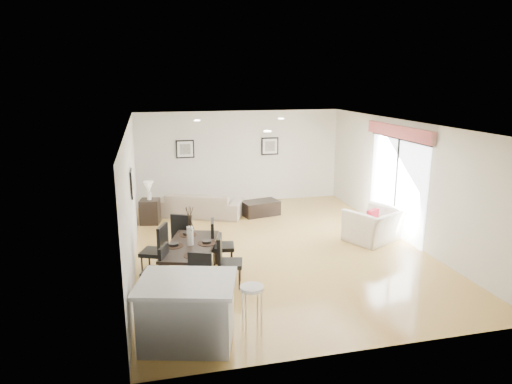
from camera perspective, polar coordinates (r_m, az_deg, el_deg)
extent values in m
plane|color=tan|center=(10.06, 2.65, -6.98)|extent=(8.00, 8.00, 0.00)
cube|color=silver|center=(13.47, -2.01, 4.37)|extent=(6.00, 0.04, 2.70)
cube|color=silver|center=(6.10, 13.35, -8.05)|extent=(6.00, 0.04, 2.70)
cube|color=silver|center=(9.30, -15.31, -0.51)|extent=(0.04, 8.00, 2.70)
cube|color=silver|center=(10.87, 18.12, 1.35)|extent=(0.04, 8.00, 2.70)
cube|color=white|center=(9.44, 2.83, 8.51)|extent=(6.00, 8.00, 0.02)
imported|color=gray|center=(12.32, -6.98, -1.53)|extent=(2.38, 1.67, 0.65)
imported|color=white|center=(10.69, 14.52, -4.03)|extent=(1.48, 1.42, 0.75)
imported|color=#3F5C27|center=(12.42, 28.19, -3.00)|extent=(0.70, 0.64, 0.65)
imported|color=#3F5C27|center=(13.33, 26.33, -1.56)|extent=(0.52, 0.52, 0.72)
cube|color=black|center=(8.39, -8.19, -6.72)|extent=(1.26, 1.80, 0.05)
cylinder|color=black|center=(7.91, -11.78, -10.85)|extent=(0.06, 0.06, 0.63)
cylinder|color=black|center=(9.28, -9.33, -6.95)|extent=(0.06, 0.06, 0.63)
cylinder|color=black|center=(7.76, -6.63, -11.14)|extent=(0.06, 0.06, 0.63)
cylinder|color=black|center=(9.15, -4.96, -7.11)|extent=(0.06, 0.06, 0.63)
cube|color=black|center=(8.08, -12.52, -9.72)|extent=(0.51, 0.51, 0.07)
cube|color=black|center=(7.93, -11.44, -8.18)|extent=(0.19, 0.39, 0.47)
cylinder|color=black|center=(8.35, -13.08, -10.56)|extent=(0.03, 0.03, 0.36)
cylinder|color=black|center=(8.25, -11.04, -10.77)|extent=(0.03, 0.03, 0.36)
cylinder|color=black|center=(8.09, -13.88, -11.44)|extent=(0.03, 0.03, 0.36)
cylinder|color=black|center=(7.98, -11.77, -11.67)|extent=(0.03, 0.03, 0.36)
cube|color=black|center=(8.82, -12.66, -7.36)|extent=(0.58, 0.58, 0.08)
cube|color=black|center=(8.65, -11.58, -5.76)|extent=(0.23, 0.43, 0.53)
cylinder|color=black|center=(9.12, -13.18, -8.28)|extent=(0.03, 0.03, 0.40)
cylinder|color=black|center=(8.99, -11.14, -8.49)|extent=(0.03, 0.03, 0.40)
cylinder|color=black|center=(8.83, -14.05, -9.10)|extent=(0.03, 0.03, 0.40)
cylinder|color=black|center=(8.70, -11.94, -9.32)|extent=(0.03, 0.03, 0.40)
cube|color=black|center=(8.17, -3.23, -8.92)|extent=(0.51, 0.51, 0.07)
cube|color=black|center=(8.09, -4.56, -7.18)|extent=(0.15, 0.42, 0.50)
cylinder|color=black|center=(8.11, -2.08, -10.86)|extent=(0.03, 0.03, 0.38)
cylinder|color=black|center=(8.13, -4.44, -10.84)|extent=(0.03, 0.03, 0.38)
cylinder|color=black|center=(8.41, -2.01, -9.92)|extent=(0.03, 0.03, 0.38)
cylinder|color=black|center=(8.43, -4.28, -9.90)|extent=(0.03, 0.03, 0.38)
cube|color=black|center=(8.92, -4.18, -6.83)|extent=(0.49, 0.49, 0.08)
cube|color=black|center=(8.82, -5.44, -5.19)|extent=(0.12, 0.44, 0.52)
cylinder|color=black|center=(8.85, -3.02, -8.63)|extent=(0.03, 0.03, 0.40)
cylinder|color=black|center=(8.85, -5.25, -8.67)|extent=(0.03, 0.03, 0.40)
cylinder|color=black|center=(9.16, -3.10, -7.81)|extent=(0.03, 0.03, 0.40)
cylinder|color=black|center=(9.16, -5.24, -7.86)|extent=(0.03, 0.03, 0.40)
cube|color=black|center=(7.49, -7.30, -11.46)|extent=(0.52, 0.52, 0.07)
cube|color=black|center=(7.53, -7.00, -9.19)|extent=(0.39, 0.20, 0.47)
cylinder|color=black|center=(7.49, -8.75, -13.33)|extent=(0.03, 0.03, 0.36)
cylinder|color=black|center=(7.75, -8.06, -12.31)|extent=(0.03, 0.03, 0.36)
cylinder|color=black|center=(7.41, -6.39, -13.57)|extent=(0.03, 0.03, 0.36)
cylinder|color=black|center=(7.68, -5.78, -12.52)|extent=(0.03, 0.03, 0.36)
cube|color=black|center=(9.48, -8.78, -5.63)|extent=(0.59, 0.59, 0.08)
cube|color=black|center=(9.22, -9.29, -4.39)|extent=(0.42, 0.25, 0.53)
cylinder|color=black|center=(9.65, -7.38, -6.74)|extent=(0.03, 0.03, 0.40)
cylinder|color=black|center=(9.35, -8.13, -7.46)|extent=(0.03, 0.03, 0.40)
cylinder|color=black|center=(9.77, -9.29, -6.54)|extent=(0.03, 0.03, 0.40)
cylinder|color=black|center=(9.48, -10.09, -7.24)|extent=(0.03, 0.03, 0.40)
cylinder|color=white|center=(8.32, -8.23, -5.43)|extent=(0.12, 0.12, 0.35)
cylinder|color=#2F1F15|center=(8.40, -6.17, -6.37)|extent=(0.34, 0.34, 0.01)
cylinder|color=black|center=(8.39, -6.18, -6.18)|extent=(0.18, 0.18, 0.05)
cylinder|color=#2F1F15|center=(8.88, -8.53, -5.31)|extent=(0.34, 0.34, 0.01)
cylinder|color=black|center=(8.87, -8.54, -5.13)|extent=(0.18, 0.18, 0.05)
cylinder|color=#2F1F15|center=(8.36, -10.23, -6.64)|extent=(0.34, 0.34, 0.01)
cylinder|color=black|center=(8.35, -10.24, -6.45)|extent=(0.18, 0.18, 0.05)
cylinder|color=#2F1F15|center=(7.87, -7.81, -7.87)|extent=(0.34, 0.34, 0.01)
cylinder|color=black|center=(7.86, -7.82, -7.67)|extent=(0.18, 0.18, 0.05)
cube|color=black|center=(12.36, 0.54, -2.00)|extent=(1.07, 0.78, 0.39)
cube|color=black|center=(11.92, -13.10, -2.38)|extent=(0.55, 0.55, 0.63)
cylinder|color=white|center=(11.82, -13.21, -0.46)|extent=(0.11, 0.11, 0.20)
cone|color=white|center=(11.76, -13.27, 0.65)|extent=(0.25, 0.25, 0.27)
cube|color=maroon|center=(10.48, 14.35, -3.07)|extent=(0.35, 0.27, 0.35)
cube|color=#BCBCBE|center=(6.61, -8.54, -14.80)|extent=(1.41, 1.20, 0.86)
cube|color=#B8B8BA|center=(6.40, -8.69, -11.16)|extent=(1.54, 1.32, 0.06)
cylinder|color=silver|center=(6.60, -0.53, -11.89)|extent=(0.34, 0.34, 0.05)
cylinder|color=silver|center=(6.88, 0.21, -14.09)|extent=(0.02, 0.02, 0.72)
cylinder|color=silver|center=(6.84, -1.69, -14.29)|extent=(0.02, 0.02, 0.72)
cylinder|color=silver|center=(6.65, -1.27, -15.19)|extent=(0.02, 0.02, 0.72)
cylinder|color=silver|center=(6.69, 0.68, -14.97)|extent=(0.02, 0.02, 0.72)
cube|color=black|center=(13.17, -8.86, 5.32)|extent=(0.52, 0.03, 0.52)
cube|color=white|center=(13.17, -8.86, 5.32)|extent=(0.44, 0.04, 0.44)
cube|color=#595954|center=(13.17, -8.86, 5.32)|extent=(0.30, 0.04, 0.30)
cube|color=black|center=(13.60, 1.74, 5.75)|extent=(0.52, 0.03, 0.52)
cube|color=white|center=(13.60, 1.74, 5.75)|extent=(0.44, 0.04, 0.44)
cube|color=#595954|center=(13.60, 1.74, 5.75)|extent=(0.30, 0.04, 0.30)
cube|color=black|center=(9.04, -15.27, 1.04)|extent=(0.03, 0.52, 0.52)
cube|color=white|center=(9.04, -15.27, 1.04)|extent=(0.04, 0.44, 0.44)
cube|color=#595954|center=(9.04, -15.27, 1.04)|extent=(0.04, 0.30, 0.30)
cube|color=white|center=(11.16, 17.15, 0.55)|extent=(0.02, 2.40, 2.25)
cube|color=black|center=(11.15, 17.06, 0.54)|extent=(0.03, 0.05, 2.25)
cube|color=black|center=(10.95, 17.49, 6.38)|extent=(0.03, 2.50, 0.05)
cube|color=maroon|center=(10.91, 17.37, 7.21)|extent=(0.10, 2.70, 0.28)
plane|color=gray|center=(12.57, 24.76, -3.97)|extent=(6.00, 6.00, 0.00)
cube|color=#2C2C2E|center=(13.12, 29.30, 0.31)|extent=(0.08, 5.50, 1.80)
cube|color=brown|center=(14.82, 22.72, 2.80)|extent=(0.35, 0.35, 2.00)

